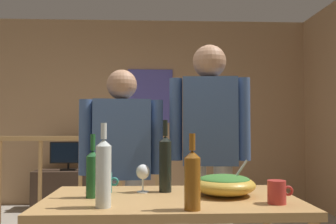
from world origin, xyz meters
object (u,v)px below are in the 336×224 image
object	(u,v)px
stair_railing	(79,170)
person_standing_right	(210,143)
wine_bottle_dark	(165,162)
wine_bottle_clear	(103,172)
framed_picture	(150,96)
wine_glass	(143,173)
tv_console	(68,190)
person_standing_left	(121,160)
serving_table	(171,214)
flat_screen_tv	(68,153)
wine_bottle_green	(93,172)
wine_bottle_amber	(192,179)
mug_red	(277,192)
mug_teal	(105,183)
salad_bowl	(224,184)

from	to	relation	value
stair_railing	person_standing_right	bearing A→B (deg)	-52.69
stair_railing	wine_bottle_dark	world-z (taller)	wine_bottle_dark
wine_bottle_dark	wine_bottle_clear	bearing A→B (deg)	-127.21
framed_picture	wine_glass	world-z (taller)	framed_picture
stair_railing	tv_console	size ratio (longest dim) A/B	3.02
person_standing_right	person_standing_left	bearing A→B (deg)	5.66
serving_table	person_standing_right	world-z (taller)	person_standing_right
tv_console	flat_screen_tv	size ratio (longest dim) A/B	1.90
tv_console	person_standing_right	xyz separation A→B (m)	(1.54, -2.56, 0.74)
flat_screen_tv	framed_picture	bearing A→B (deg)	16.07
flat_screen_tv	wine_bottle_green	xyz separation A→B (m)	(0.84, -3.21, 0.13)
framed_picture	tv_console	xyz separation A→B (m)	(-1.11, -0.29, -1.30)
stair_railing	flat_screen_tv	bearing A→B (deg)	109.41
flat_screen_tv	tv_console	bearing A→B (deg)	90.00
stair_railing	wine_bottle_green	distance (m)	2.34
tv_console	person_standing_right	size ratio (longest dim) A/B	0.53
wine_bottle_amber	person_standing_right	size ratio (longest dim) A/B	0.19
wine_bottle_green	wine_bottle_dark	xyz separation A→B (m)	(0.37, 0.15, 0.03)
mug_red	person_standing_right	bearing A→B (deg)	101.43
wine_bottle_dark	mug_teal	bearing A→B (deg)	-179.14
framed_picture	person_standing_right	world-z (taller)	framed_picture
wine_bottle_green	wine_bottle_dark	world-z (taller)	wine_bottle_dark
serving_table	wine_bottle_green	size ratio (longest dim) A/B	3.97
serving_table	wine_bottle_clear	world-z (taller)	wine_bottle_clear
stair_railing	mug_red	distance (m)	2.82
stair_railing	wine_glass	bearing A→B (deg)	-70.44
stair_railing	serving_table	world-z (taller)	stair_railing
framed_picture	wine_bottle_amber	size ratio (longest dim) A/B	2.40
wine_bottle_clear	person_standing_left	distance (m)	0.91
wine_glass	person_standing_right	bearing A→B (deg)	50.63
wine_glass	wine_bottle_green	distance (m)	0.28
salad_bowl	person_standing_left	size ratio (longest dim) A/B	0.21
serving_table	person_standing_right	xyz separation A→B (m)	(0.31, 0.68, 0.32)
stair_railing	tv_console	xyz separation A→B (m)	(-0.33, 0.97, -0.38)
flat_screen_tv	wine_bottle_amber	bearing A→B (deg)	-69.48
serving_table	wine_bottle_dark	distance (m)	0.29
tv_console	person_standing_left	distance (m)	2.79
tv_console	mug_teal	size ratio (longest dim) A/B	7.96
flat_screen_tv	wine_glass	size ratio (longest dim) A/B	3.12
mug_red	wine_bottle_green	bearing A→B (deg)	168.03
serving_table	wine_glass	bearing A→B (deg)	136.84
serving_table	wine_bottle_dark	world-z (taller)	wine_bottle_dark
stair_railing	serving_table	bearing A→B (deg)	-68.30
serving_table	wine_bottle_amber	world-z (taller)	wine_bottle_amber
person_standing_left	wine_bottle_green	bearing A→B (deg)	76.98
wine_bottle_green	person_standing_right	distance (m)	0.98
flat_screen_tv	wine_bottle_clear	world-z (taller)	wine_bottle_clear
wine_glass	person_standing_right	world-z (taller)	person_standing_right
framed_picture	mug_teal	xyz separation A→B (m)	(-0.23, -3.39, -0.75)
serving_table	wine_bottle_green	distance (m)	0.44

